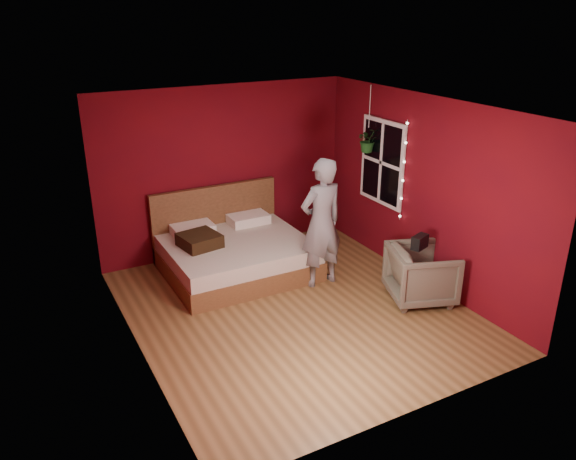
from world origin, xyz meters
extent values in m
plane|color=brown|center=(0.00, 0.00, 0.00)|extent=(4.50, 4.50, 0.00)
cube|color=#640A11|center=(0.00, 2.26, 1.30)|extent=(4.00, 0.02, 2.60)
cube|color=#640A11|center=(0.00, -2.26, 1.30)|extent=(4.00, 0.02, 2.60)
cube|color=#640A11|center=(-2.01, 0.00, 1.30)|extent=(0.02, 4.50, 2.60)
cube|color=#640A11|center=(2.01, 0.00, 1.30)|extent=(0.02, 4.50, 2.60)
cube|color=silver|center=(0.00, 0.00, 2.61)|extent=(4.00, 4.50, 0.02)
cube|color=white|center=(1.97, 0.90, 1.50)|extent=(0.04, 0.97, 1.27)
cube|color=black|center=(1.96, 0.90, 1.50)|extent=(0.02, 0.85, 1.15)
cube|color=white|center=(1.95, 0.90, 1.50)|extent=(0.03, 0.05, 1.15)
cube|color=white|center=(1.95, 0.90, 1.50)|extent=(0.03, 0.85, 0.05)
cylinder|color=silver|center=(1.94, 0.38, 1.50)|extent=(0.01, 0.01, 1.45)
sphere|color=#FFF2CC|center=(1.94, 0.38, 0.83)|extent=(0.04, 0.04, 0.04)
sphere|color=#FFF2CC|center=(1.94, 0.38, 1.09)|extent=(0.04, 0.04, 0.04)
sphere|color=#FFF2CC|center=(1.94, 0.38, 1.36)|extent=(0.04, 0.04, 0.04)
sphere|color=#FFF2CC|center=(1.94, 0.38, 1.63)|extent=(0.04, 0.04, 0.04)
sphere|color=#FFF2CC|center=(1.94, 0.38, 1.90)|extent=(0.04, 0.04, 0.04)
sphere|color=#FFF2CC|center=(1.94, 0.38, 2.17)|extent=(0.04, 0.04, 0.04)
cube|color=brown|center=(-0.23, 1.34, 0.14)|extent=(2.02, 1.71, 0.28)
cube|color=beige|center=(-0.23, 1.34, 0.39)|extent=(1.98, 1.68, 0.22)
cube|color=brown|center=(-0.23, 2.16, 0.55)|extent=(2.02, 0.08, 1.11)
cube|color=white|center=(-0.68, 1.92, 0.57)|extent=(0.61, 0.38, 0.14)
cube|color=white|center=(0.23, 1.92, 0.57)|extent=(0.61, 0.38, 0.14)
imported|color=slate|center=(0.68, 0.50, 0.91)|extent=(0.70, 0.49, 1.82)
imported|color=#656050|center=(1.60, -0.55, 0.37)|extent=(1.04, 1.03, 0.75)
cube|color=black|center=(1.55, -0.51, 0.83)|extent=(0.28, 0.20, 0.18)
cube|color=#332011|center=(-0.75, 1.43, 0.59)|extent=(0.59, 0.59, 0.18)
cylinder|color=silver|center=(1.88, 1.16, 2.29)|extent=(0.01, 0.01, 0.62)
imported|color=#21631C|center=(1.88, 1.16, 1.79)|extent=(0.38, 0.35, 0.37)
camera|label=1|loc=(-3.10, -5.55, 3.68)|focal=35.00mm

